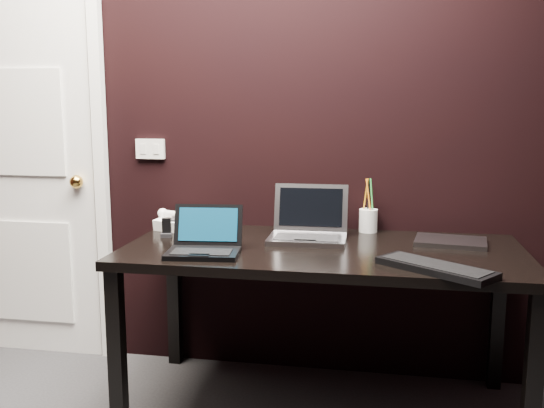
% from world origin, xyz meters
% --- Properties ---
extents(wall_back, '(4.00, 0.00, 4.00)m').
position_xyz_m(wall_back, '(0.00, 1.80, 1.30)').
color(wall_back, black).
rests_on(wall_back, ground).
extents(door, '(0.99, 0.10, 2.14)m').
position_xyz_m(door, '(-1.35, 1.78, 1.04)').
color(door, white).
rests_on(door, ground).
extents(wall_switch, '(0.15, 0.02, 0.10)m').
position_xyz_m(wall_switch, '(-0.62, 1.79, 1.12)').
color(wall_switch, silver).
rests_on(wall_switch, wall_back).
extents(desk, '(1.70, 0.80, 0.74)m').
position_xyz_m(desk, '(0.30, 1.40, 0.66)').
color(desk, black).
rests_on(desk, ground).
extents(netbook, '(0.31, 0.29, 0.19)m').
position_xyz_m(netbook, '(-0.17, 1.20, 0.78)').
color(netbook, black).
rests_on(netbook, desk).
extents(silver_laptop, '(0.35, 0.31, 0.24)m').
position_xyz_m(silver_laptop, '(0.22, 1.53, 0.78)').
color(silver_laptop, '#A2A2A7').
rests_on(silver_laptop, desk).
extents(ext_keyboard, '(0.44, 0.38, 0.03)m').
position_xyz_m(ext_keyboard, '(0.75, 1.10, 0.75)').
color(ext_keyboard, black).
rests_on(ext_keyboard, desk).
extents(closed_laptop, '(0.33, 0.26, 0.02)m').
position_xyz_m(closed_laptop, '(0.85, 1.56, 0.75)').
color(closed_laptop, '#939297').
rests_on(closed_laptop, desk).
extents(desk_phone, '(0.23, 0.21, 0.11)m').
position_xyz_m(desk_phone, '(-0.43, 1.63, 0.78)').
color(desk_phone, white).
rests_on(desk_phone, desk).
extents(mobile_phone, '(0.06, 0.05, 0.09)m').
position_xyz_m(mobile_phone, '(-0.43, 1.47, 0.77)').
color(mobile_phone, black).
rests_on(mobile_phone, desk).
extents(pen_cup, '(0.11, 0.11, 0.26)m').
position_xyz_m(pen_cup, '(0.48, 1.75, 0.80)').
color(pen_cup, white).
rests_on(pen_cup, desk).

